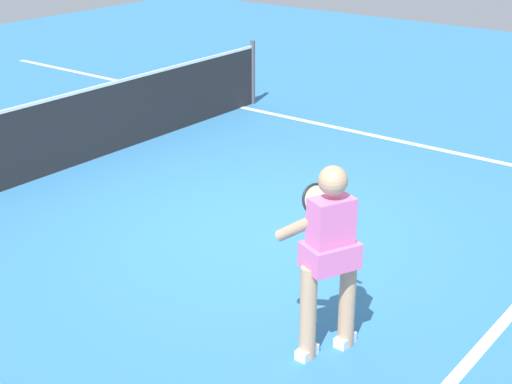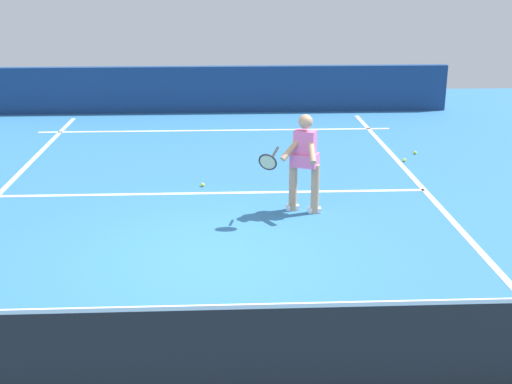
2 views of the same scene
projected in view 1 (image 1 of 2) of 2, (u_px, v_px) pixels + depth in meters
ground_plane at (258, 232)px, 8.13m from camera, size 25.77×25.77×0.00m
service_line_marking at (511, 313)px, 6.59m from camera, size 7.27×0.10×0.01m
sideline_right_marking at (415, 144)px, 10.80m from camera, size 0.10×17.83×0.01m
court_net at (62, 132)px, 9.71m from camera, size 7.95×0.08×1.05m
tennis_player at (329, 252)px, 5.80m from camera, size 1.02×0.84×1.55m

